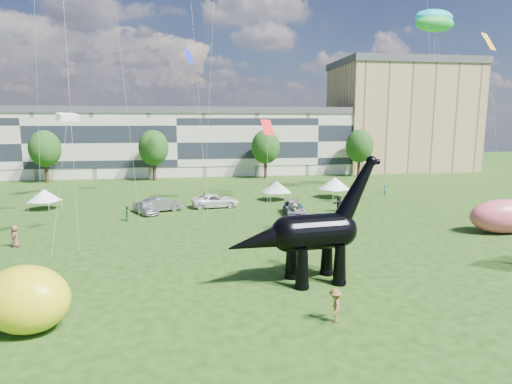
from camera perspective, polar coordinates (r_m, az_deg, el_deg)
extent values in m
plane|color=#16330C|center=(26.80, 3.74, -13.40)|extent=(220.00, 220.00, 0.00)
cube|color=beige|center=(86.28, -10.35, 6.33)|extent=(78.00, 11.00, 12.00)
cube|color=tan|center=(100.00, 18.68, 9.26)|extent=(28.00, 18.00, 22.00)
cylinder|color=#382314|center=(81.45, -26.12, 2.25)|extent=(0.56, 0.56, 3.20)
ellipsoid|color=#14380F|center=(81.08, -26.36, 5.56)|extent=(5.20, 5.20, 6.24)
cylinder|color=#382314|center=(77.91, -13.39, 2.67)|extent=(0.56, 0.56, 3.20)
ellipsoid|color=#14380F|center=(77.52, -13.53, 6.14)|extent=(5.20, 5.20, 6.24)
cylinder|color=#382314|center=(78.76, 1.28, 2.99)|extent=(0.56, 0.56, 3.20)
ellipsoid|color=#14380F|center=(78.38, 1.29, 6.42)|extent=(5.20, 5.20, 6.24)
cylinder|color=#382314|center=(83.71, 13.53, 3.11)|extent=(0.56, 0.56, 3.20)
ellipsoid|color=#14380F|center=(83.35, 13.65, 6.34)|extent=(5.20, 5.20, 6.24)
cone|color=black|center=(27.23, 6.18, -10.16)|extent=(1.00, 1.00, 2.58)
sphere|color=black|center=(27.62, 6.14, -12.37)|extent=(0.94, 0.94, 0.94)
cone|color=black|center=(28.89, 4.75, -8.97)|extent=(1.00, 1.00, 2.58)
sphere|color=black|center=(29.26, 4.72, -11.08)|extent=(0.94, 0.94, 0.94)
cone|color=black|center=(28.26, 11.09, -9.54)|extent=(1.00, 1.00, 2.58)
sphere|color=black|center=(28.64, 11.02, -11.69)|extent=(0.94, 0.94, 0.94)
cone|color=black|center=(29.86, 9.43, -8.45)|extent=(1.00, 1.00, 2.58)
sphere|color=black|center=(30.23, 9.37, -10.50)|extent=(0.94, 0.94, 0.94)
cylinder|color=black|center=(27.91, 7.82, -5.27)|extent=(3.88, 2.77, 2.32)
sphere|color=black|center=(27.24, 4.33, -5.57)|extent=(2.32, 2.32, 2.32)
sphere|color=black|center=(28.67, 11.13, -4.97)|extent=(2.23, 2.23, 2.23)
cone|color=black|center=(28.65, 13.15, 0.04)|extent=(3.38, 1.70, 4.55)
sphere|color=black|center=(28.94, 15.12, 3.99)|extent=(0.72, 0.72, 0.72)
cylinder|color=black|center=(29.07, 15.55, 3.91)|extent=(0.65, 0.45, 0.38)
cone|color=black|center=(26.77, 0.74, -6.45)|extent=(4.74, 2.38, 2.52)
imported|color=silver|center=(50.07, -14.52, -1.99)|extent=(3.66, 4.72, 1.50)
imported|color=slate|center=(50.99, -12.67, -1.63)|extent=(5.34, 3.43, 1.66)
imported|color=white|center=(52.44, -5.43, -1.18)|extent=(5.96, 3.21, 1.59)
imported|color=#595960|center=(47.96, 5.14, -2.22)|extent=(2.45, 5.32, 1.51)
cube|color=silver|center=(56.88, 2.74, -0.02)|extent=(3.43, 3.43, 0.12)
cone|color=silver|center=(56.76, 2.75, 0.77)|extent=(4.34, 4.34, 1.48)
cylinder|color=#999999|center=(55.22, 1.92, -0.87)|extent=(0.06, 0.06, 1.08)
cylinder|color=#999999|center=(56.23, 4.56, -0.71)|extent=(0.06, 0.06, 1.08)
cylinder|color=#999999|center=(57.77, 0.96, -0.41)|extent=(0.06, 0.06, 1.08)
cylinder|color=#999999|center=(58.74, 3.50, -0.26)|extent=(0.06, 0.06, 1.08)
cube|color=white|center=(59.70, 10.42, 0.38)|extent=(4.18, 4.18, 0.13)
cone|color=white|center=(59.57, 10.44, 1.19)|extent=(5.30, 5.30, 1.61)
cylinder|color=#999999|center=(57.70, 10.24, -0.52)|extent=(0.06, 0.06, 1.18)
cylinder|color=#999999|center=(59.68, 12.43, -0.27)|extent=(0.06, 0.06, 1.18)
cylinder|color=#999999|center=(59.98, 8.38, -0.10)|extent=(0.06, 0.06, 1.18)
cylinder|color=#999999|center=(61.88, 10.55, 0.13)|extent=(0.06, 0.06, 1.18)
cube|color=white|center=(56.65, -26.33, -1.09)|extent=(3.43, 3.43, 0.11)
cone|color=white|center=(56.53, -26.39, -0.35)|extent=(4.35, 4.35, 1.40)
cylinder|color=#999999|center=(56.41, -28.12, -1.80)|extent=(0.06, 0.06, 1.02)
cylinder|color=#999999|center=(54.96, -25.89, -1.90)|extent=(0.06, 0.06, 1.02)
cylinder|color=#999999|center=(58.52, -26.67, -1.32)|extent=(0.06, 0.06, 1.02)
cylinder|color=#999999|center=(57.12, -24.49, -1.41)|extent=(0.06, 0.06, 1.02)
ellipsoid|color=#DD556A|center=(46.30, 30.07, -2.81)|extent=(6.57, 3.56, 3.20)
ellipsoid|color=yellow|center=(24.57, -28.29, -12.48)|extent=(5.20, 4.54, 3.37)
imported|color=black|center=(50.56, 10.95, -1.53)|extent=(1.81, 1.30, 1.88)
imported|color=brown|center=(40.97, -29.46, -5.18)|extent=(1.00, 1.08, 1.85)
imported|color=brown|center=(23.34, 10.50, -14.69)|extent=(0.98, 1.32, 1.82)
imported|color=olive|center=(46.27, 5.21, -2.54)|extent=(0.82, 1.18, 1.67)
imported|color=#432C63|center=(52.53, -6.86, -1.03)|extent=(1.15, 0.61, 1.87)
imported|color=navy|center=(30.98, 5.53, -8.45)|extent=(0.76, 0.78, 1.81)
imported|color=#2D7138|center=(47.03, -16.68, -2.74)|extent=(0.71, 0.86, 1.62)
imported|color=#2D5F72|center=(62.55, 16.79, 0.18)|extent=(0.62, 0.69, 1.59)
plane|color=gold|center=(54.68, 28.61, 17.20)|extent=(2.48, 2.16, 1.89)
cube|color=white|center=(39.77, -23.83, 9.14)|extent=(1.77, 1.86, 0.70)
ellipsoid|color=#0CA0C0|center=(67.41, 22.63, 20.69)|extent=(5.61, 5.61, 2.14)
plane|color=red|center=(55.48, 1.55, 8.63)|extent=(2.43, 1.90, 1.94)
plane|color=#121FC7|center=(67.28, -8.92, 17.44)|extent=(1.80, 2.23, 2.05)
ellipsoid|color=green|center=(65.92, 22.73, 19.98)|extent=(4.92, 5.89, 2.11)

